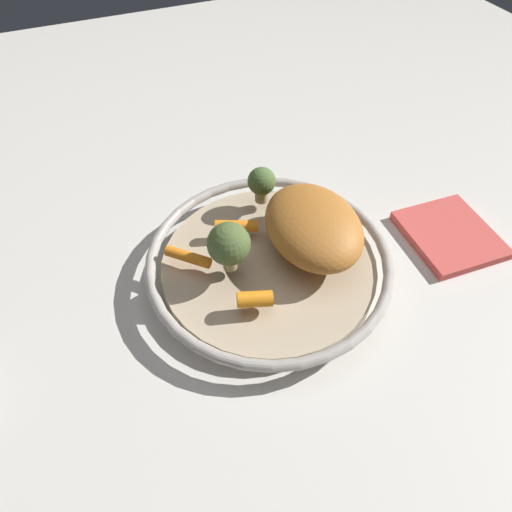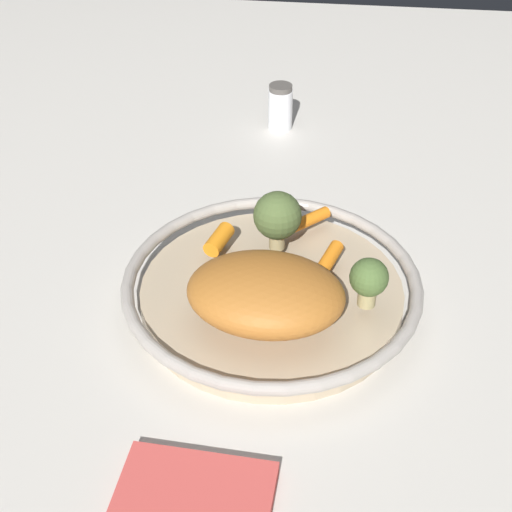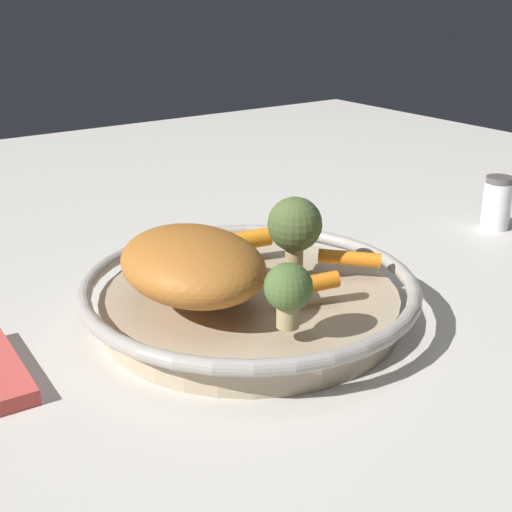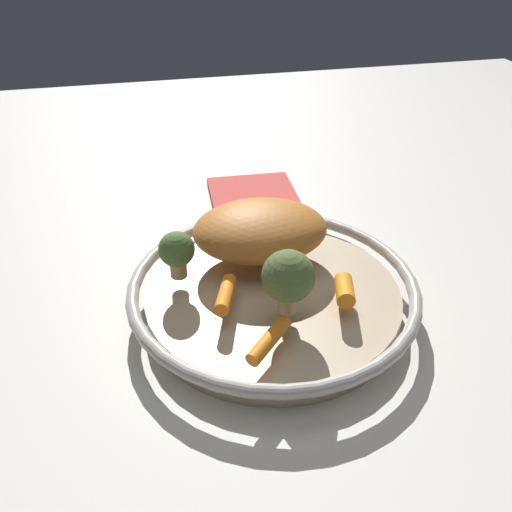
# 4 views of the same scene
# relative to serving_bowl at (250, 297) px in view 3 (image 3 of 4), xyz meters

# --- Properties ---
(ground_plane) EXTENTS (2.05, 2.05, 0.00)m
(ground_plane) POSITION_rel_serving_bowl_xyz_m (0.00, 0.00, -0.02)
(ground_plane) COLOR beige
(serving_bowl) EXTENTS (0.34, 0.34, 0.04)m
(serving_bowl) POSITION_rel_serving_bowl_xyz_m (0.00, 0.00, 0.00)
(serving_bowl) COLOR tan
(serving_bowl) RESTS_ON ground_plane
(roast_chicken_piece) EXTENTS (0.17, 0.14, 0.06)m
(roast_chicken_piece) POSITION_rel_serving_bowl_xyz_m (-0.00, 0.06, 0.05)
(roast_chicken_piece) COLOR #AE6727
(roast_chicken_piece) RESTS_ON serving_bowl
(baby_carrot_left) EXTENTS (0.04, 0.06, 0.02)m
(baby_carrot_left) POSITION_rel_serving_bowl_xyz_m (-0.06, -0.02, 0.03)
(baby_carrot_left) COLOR orange
(baby_carrot_left) RESTS_ON serving_bowl
(baby_carrot_center) EXTENTS (0.06, 0.06, 0.02)m
(baby_carrot_center) POSITION_rel_serving_bowl_xyz_m (-0.03, -0.10, 0.03)
(baby_carrot_center) COLOR orange
(baby_carrot_center) RESTS_ON serving_bowl
(baby_carrot_near_rim) EXTENTS (0.03, 0.05, 0.02)m
(baby_carrot_near_rim) POSITION_rel_serving_bowl_xyz_m (0.07, -0.05, 0.03)
(baby_carrot_near_rim) COLOR orange
(baby_carrot_near_rim) RESTS_ON serving_bowl
(broccoli_floret_small) EXTENTS (0.04, 0.04, 0.06)m
(broccoli_floret_small) POSITION_rel_serving_bowl_xyz_m (-0.11, 0.03, 0.06)
(broccoli_floret_small) COLOR tan
(broccoli_floret_small) RESTS_ON serving_bowl
(broccoli_floret_edge) EXTENTS (0.06, 0.06, 0.07)m
(broccoli_floret_edge) POSITION_rel_serving_bowl_xyz_m (0.00, -0.06, 0.07)
(broccoli_floret_edge) COLOR tan
(broccoli_floret_edge) RESTS_ON serving_bowl
(salt_shaker) EXTENTS (0.04, 0.04, 0.07)m
(salt_shaker) POSITION_rel_serving_bowl_xyz_m (0.03, -0.44, 0.01)
(salt_shaker) COLOR white
(salt_shaker) RESTS_ON ground_plane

